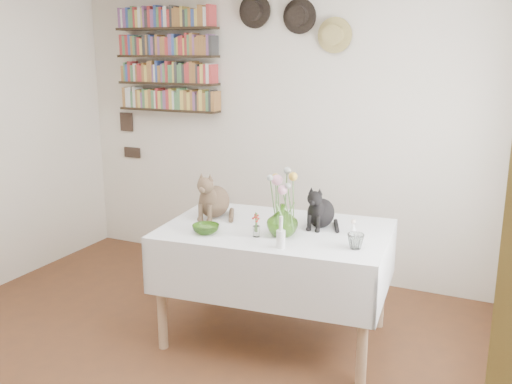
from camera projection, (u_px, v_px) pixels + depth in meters
The scene contains 14 objects.
room at pixel (117, 187), 2.94m from camera, with size 4.08×4.58×2.58m.
dining_table at pixel (276, 256), 3.82m from camera, with size 1.56×1.09×0.79m.
tabby_cat at pixel (214, 193), 4.00m from camera, with size 0.23×0.29×0.34m, color brown, non-canonical shape.
black_cat at pixel (321, 205), 3.77m from camera, with size 0.20×0.25×0.29m, color black, non-canonical shape.
flower_vase at pixel (282, 220), 3.60m from camera, with size 0.20×0.20×0.21m, color #7DBC46.
green_bowl at pixel (206, 229), 3.67m from camera, with size 0.18×0.18×0.05m, color #7DBC46.
drinking_glass at pixel (356, 241), 3.37m from camera, with size 0.10×0.10×0.09m, color white.
candlestick at pixel (281, 237), 3.38m from camera, with size 0.05×0.05×0.20m.
berry_jar at pixel (256, 225), 3.58m from camera, with size 0.04×0.04×0.18m.
porcelain_figurine at pixel (353, 228), 3.64m from camera, with size 0.05×0.05×0.10m.
flower_bouquet at pixel (284, 183), 3.55m from camera, with size 0.17×0.13×0.39m.
bookshelf_unit at pixel (167, 61), 5.15m from camera, with size 1.00×0.16×0.91m.
wall_hats at pixel (295, 21), 4.59m from camera, with size 0.98×0.09×0.48m.
wall_art_plaques at pixel (129, 135), 5.60m from camera, with size 0.21×0.02×0.44m.
Camera 1 is at (1.86, -2.29, 1.94)m, focal length 40.00 mm.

